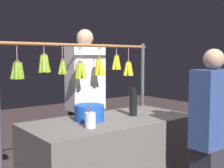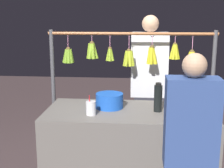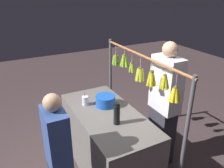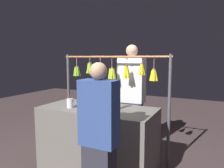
{
  "view_description": "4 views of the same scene",
  "coord_description": "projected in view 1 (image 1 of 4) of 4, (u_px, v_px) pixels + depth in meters",
  "views": [
    {
      "loc": [
        1.62,
        2.11,
        1.46
      ],
      "look_at": [
        -0.01,
        0.0,
        1.21
      ],
      "focal_mm": 47.05,
      "sensor_mm": 36.0,
      "label": 1
    },
    {
      "loc": [
        -0.09,
        2.81,
        1.75
      ],
      "look_at": [
        0.16,
        0.0,
        1.13
      ],
      "focal_mm": 49.73,
      "sensor_mm": 36.0,
      "label": 2
    },
    {
      "loc": [
        -2.24,
        1.1,
        2.37
      ],
      "look_at": [
        -0.14,
        0.0,
        1.34
      ],
      "focal_mm": 36.26,
      "sensor_mm": 36.0,
      "label": 3
    },
    {
      "loc": [
        -1.44,
        2.49,
        1.56
      ],
      "look_at": [
        -0.22,
        0.0,
        1.22
      ],
      "focal_mm": 34.36,
      "sensor_mm": 36.0,
      "label": 4
    }
  ],
  "objects": [
    {
      "name": "blue_bucket",
      "position": [
        89.0,
        113.0,
        2.64
      ],
      "size": [
        0.27,
        0.27,
        0.14
      ],
      "primitive_type": "cylinder",
      "color": "blue",
      "rests_on": "market_counter"
    },
    {
      "name": "vendor_person",
      "position": [
        86.0,
        107.0,
        3.43
      ],
      "size": [
        0.42,
        0.23,
        1.77
      ],
      "color": "#2D2D38",
      "rests_on": "ground"
    },
    {
      "name": "water_bottle",
      "position": [
        133.0,
        102.0,
        2.85
      ],
      "size": [
        0.08,
        0.08,
        0.27
      ],
      "color": "black",
      "rests_on": "market_counter"
    },
    {
      "name": "display_rack",
      "position": [
        82.0,
        83.0,
        3.06
      ],
      "size": [
        1.79,
        0.14,
        1.61
      ],
      "color": "#4C4C51",
      "rests_on": "ground"
    },
    {
      "name": "customer_person",
      "position": [
        211.0,
        143.0,
        2.4
      ],
      "size": [
        0.36,
        0.2,
        1.52
      ],
      "color": "#2D2D38",
      "rests_on": "ground"
    },
    {
      "name": "market_counter",
      "position": [
        111.0,
        165.0,
        2.75
      ],
      "size": [
        1.58,
        0.75,
        0.88
      ],
      "primitive_type": "cube",
      "color": "#66605B",
      "rests_on": "ground"
    },
    {
      "name": "drink_cup",
      "position": [
        90.0,
        120.0,
        2.37
      ],
      "size": [
        0.09,
        0.09,
        0.18
      ],
      "color": "silver",
      "rests_on": "market_counter"
    }
  ]
}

